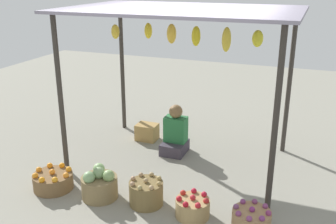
% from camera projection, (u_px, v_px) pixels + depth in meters
% --- Properties ---
extents(ground_plane, '(14.00, 14.00, 0.00)m').
position_uv_depth(ground_plane, '(181.00, 160.00, 5.95)').
color(ground_plane, gray).
extents(market_stall_structure, '(3.12, 2.10, 2.24)m').
position_uv_depth(market_stall_structure, '(183.00, 23.00, 5.27)').
color(market_stall_structure, '#38332D').
rests_on(market_stall_structure, ground).
extents(vendor_person, '(0.36, 0.44, 0.78)m').
position_uv_depth(vendor_person, '(175.00, 134.00, 6.12)').
color(vendor_person, '#3C3541').
rests_on(vendor_person, ground).
extents(basket_oranges, '(0.52, 0.52, 0.28)m').
position_uv_depth(basket_oranges, '(53.00, 181.00, 5.13)').
color(basket_oranges, brown).
rests_on(basket_oranges, ground).
extents(basket_cabbages, '(0.45, 0.45, 0.41)m').
position_uv_depth(basket_cabbages, '(100.00, 185.00, 4.91)').
color(basket_cabbages, olive).
rests_on(basket_cabbages, ground).
extents(basket_potatoes, '(0.42, 0.42, 0.35)m').
position_uv_depth(basket_potatoes, '(146.00, 193.00, 4.77)').
color(basket_potatoes, brown).
rests_on(basket_potatoes, ground).
extents(basket_red_apples, '(0.40, 0.40, 0.28)m').
position_uv_depth(basket_red_apples, '(193.00, 207.00, 4.54)').
color(basket_red_apples, '#A18454').
rests_on(basket_red_apples, ground).
extents(basket_purple_onions, '(0.43, 0.43, 0.29)m').
position_uv_depth(basket_purple_onions, '(251.00, 220.00, 4.29)').
color(basket_purple_onions, '#A27C55').
rests_on(basket_purple_onions, ground).
extents(wooden_crate_near_vendor, '(0.35, 0.28, 0.27)m').
position_uv_depth(wooden_crate_near_vendor, '(147.00, 132.00, 6.65)').
color(wooden_crate_near_vendor, '#A78248').
rests_on(wooden_crate_near_vendor, ground).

